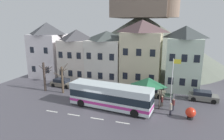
% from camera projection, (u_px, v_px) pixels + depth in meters
% --- Properties ---
extents(ground_plane, '(40.00, 60.00, 0.07)m').
position_uv_depth(ground_plane, '(93.00, 109.00, 24.58)').
color(ground_plane, '#4E4B54').
extents(townhouse_00, '(6.06, 5.81, 10.69)m').
position_uv_depth(townhouse_00, '(48.00, 50.00, 38.76)').
color(townhouse_00, white).
rests_on(townhouse_00, ground_plane).
extents(townhouse_01, '(5.43, 5.87, 9.42)m').
position_uv_depth(townhouse_01, '(77.00, 55.00, 36.98)').
color(townhouse_01, silver).
rests_on(townhouse_01, ground_plane).
extents(townhouse_02, '(6.14, 6.85, 9.20)m').
position_uv_depth(townhouse_02, '(107.00, 56.00, 35.71)').
color(townhouse_02, silver).
rests_on(townhouse_02, ground_plane).
extents(townhouse_03, '(6.37, 5.07, 11.09)m').
position_uv_depth(townhouse_03, '(141.00, 54.00, 32.69)').
color(townhouse_03, beige).
rests_on(townhouse_03, ground_plane).
extents(townhouse_04, '(5.06, 5.98, 10.18)m').
position_uv_depth(townhouse_04, '(184.00, 58.00, 31.17)').
color(townhouse_04, silver).
rests_on(townhouse_04, ground_plane).
extents(hilltop_castle, '(42.38, 42.38, 20.92)m').
position_uv_depth(hilltop_castle, '(141.00, 37.00, 51.41)').
color(hilltop_castle, slate).
rests_on(hilltop_castle, ground_plane).
extents(transit_bus, '(10.82, 3.57, 3.06)m').
position_uv_depth(transit_bus, '(110.00, 97.00, 24.55)').
color(transit_bus, silver).
rests_on(transit_bus, ground_plane).
extents(bus_shelter, '(3.60, 3.60, 3.54)m').
position_uv_depth(bus_shelter, '(149.00, 82.00, 25.96)').
color(bus_shelter, '#473D33').
rests_on(bus_shelter, ground_plane).
extents(parked_car_00, '(4.31, 2.37, 1.28)m').
position_uv_depth(parked_car_00, '(89.00, 86.00, 31.83)').
color(parked_car_00, silver).
rests_on(parked_car_00, ground_plane).
extents(parked_car_01, '(4.06, 2.18, 1.33)m').
position_uv_depth(parked_car_01, '(151.00, 92.00, 28.95)').
color(parked_car_01, '#736E5B').
rests_on(parked_car_01, ground_plane).
extents(parked_car_02, '(3.89, 1.99, 1.39)m').
position_uv_depth(parked_car_02, '(203.00, 96.00, 27.14)').
color(parked_car_02, slate).
rests_on(parked_car_02, ground_plane).
extents(parked_car_03, '(4.05, 2.17, 1.35)m').
position_uv_depth(parked_car_03, '(62.00, 83.00, 33.26)').
color(parked_car_03, slate).
rests_on(parked_car_03, ground_plane).
extents(pedestrian_00, '(0.32, 0.32, 1.53)m').
position_uv_depth(pedestrian_00, '(171.00, 108.00, 22.78)').
color(pedestrian_00, '#2D2D38').
rests_on(pedestrian_00, ground_plane).
extents(pedestrian_01, '(0.35, 0.35, 1.56)m').
position_uv_depth(pedestrian_01, '(173.00, 104.00, 23.92)').
color(pedestrian_01, '#2D2D38').
rests_on(pedestrian_01, ground_plane).
extents(pedestrian_02, '(0.31, 0.31, 1.49)m').
position_uv_depth(pedestrian_02, '(162.00, 101.00, 25.12)').
color(pedestrian_02, '#38332D').
rests_on(pedestrian_02, ground_plane).
extents(pedestrian_03, '(0.34, 0.34, 1.60)m').
position_uv_depth(pedestrian_03, '(152.00, 101.00, 24.72)').
color(pedestrian_03, '#38332D').
rests_on(pedestrian_03, ground_plane).
extents(public_bench, '(1.50, 0.48, 0.87)m').
position_uv_depth(public_bench, '(167.00, 96.00, 27.64)').
color(public_bench, '#33473D').
rests_on(public_bench, ground_plane).
extents(flagpole, '(0.95, 0.10, 6.33)m').
position_uv_depth(flagpole, '(173.00, 79.00, 24.47)').
color(flagpole, silver).
rests_on(flagpole, ground_plane).
extents(harbour_buoy, '(1.13, 1.13, 1.38)m').
position_uv_depth(harbour_buoy, '(191.00, 113.00, 21.86)').
color(harbour_buoy, black).
rests_on(harbour_buoy, ground_plane).
extents(bare_tree_00, '(1.99, 1.89, 4.60)m').
position_uv_depth(bare_tree_00, '(44.00, 76.00, 30.75)').
color(bare_tree_00, '#382D28').
rests_on(bare_tree_00, ground_plane).
extents(bare_tree_01, '(1.91, 1.71, 4.69)m').
position_uv_depth(bare_tree_01, '(62.00, 79.00, 29.81)').
color(bare_tree_01, brown).
rests_on(bare_tree_01, ground_plane).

